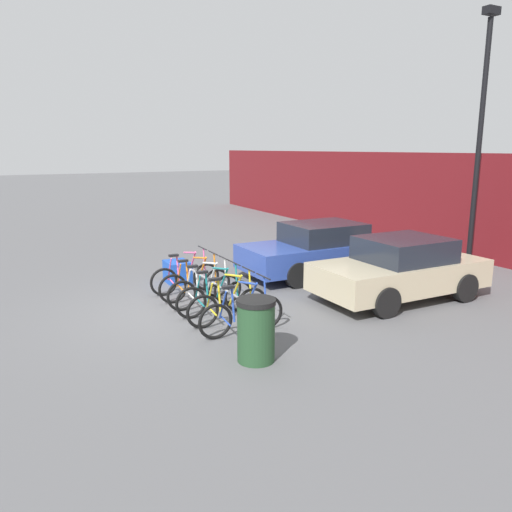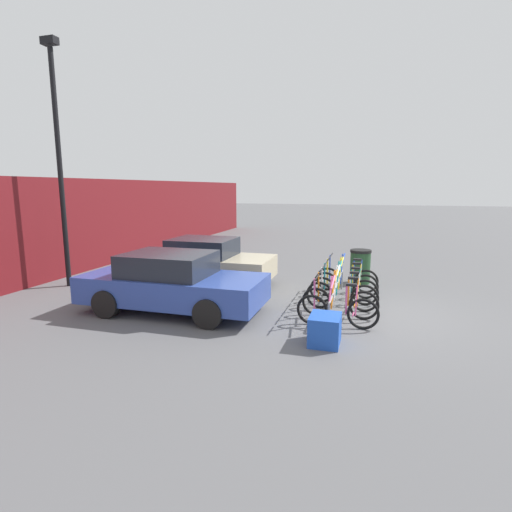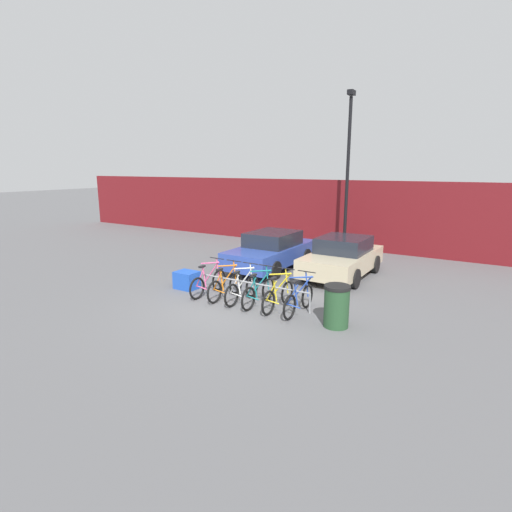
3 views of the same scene
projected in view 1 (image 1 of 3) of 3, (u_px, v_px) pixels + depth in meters
The scene contains 14 objects.
ground_plane at pixel (181, 310), 10.53m from camera, with size 120.00×120.00×0.00m, color #59595B.
hoarding_wall at pixel (491, 209), 14.50m from camera, with size 36.00×0.16×3.19m, color maroon.
bike_rack at pixel (217, 288), 10.43m from camera, with size 3.56×0.04×0.57m.
bicycle_pink at pixel (186, 277), 11.69m from camera, with size 0.68×1.71×1.05m.
bicycle_orange at pixel (195, 284), 11.14m from camera, with size 0.68×1.71×1.05m.
bicycle_white at pixel (205, 290), 10.63m from camera, with size 0.68×1.71×1.05m.
bicycle_teal at pixel (215, 297), 10.15m from camera, with size 0.68×1.71×1.05m.
bicycle_yellow at pixel (228, 305), 9.62m from camera, with size 0.68×1.71×1.05m.
bicycle_blue at pixel (242, 314), 9.09m from camera, with size 0.68×1.71×1.05m.
car_blue at pixel (320, 249), 13.35m from camera, with size 1.91×4.26×1.40m.
car_beige at pixel (400, 269), 11.18m from camera, with size 1.91×3.94×1.40m.
lamp_post at pixel (480, 131), 13.40m from camera, with size 0.24×0.44×6.89m.
trash_bin at pixel (256, 330), 7.92m from camera, with size 0.63×0.63×1.03m.
cargo_crate at pixel (177, 272), 12.62m from camera, with size 0.70×0.56×0.55m, color blue.
Camera 1 is at (9.63, -3.27, 3.35)m, focal length 35.00 mm.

